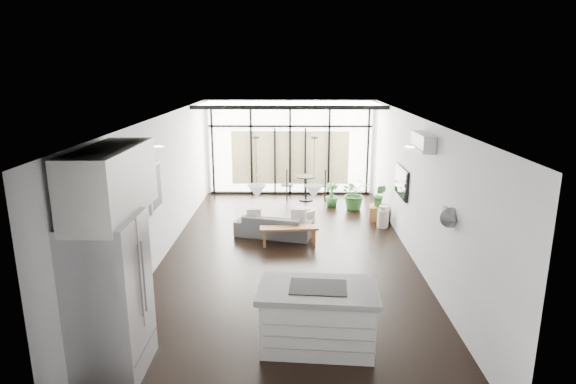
{
  "coord_description": "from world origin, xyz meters",
  "views": [
    {
      "loc": [
        0.13,
        -9.19,
        3.71
      ],
      "look_at": [
        0.0,
        0.3,
        1.25
      ],
      "focal_mm": 30.0,
      "sensor_mm": 36.0,
      "label": 1
    }
  ],
  "objects_px": {
    "pouf": "(304,218)",
    "island": "(318,317)",
    "fridge": "(110,297)",
    "sofa": "(274,222)",
    "milk_can": "(383,217)",
    "tv": "(402,182)",
    "console_bench": "(289,236)"
  },
  "relations": [
    {
      "from": "fridge",
      "to": "sofa",
      "type": "distance_m",
      "value": 5.37
    },
    {
      "from": "console_bench",
      "to": "tv",
      "type": "height_order",
      "value": "tv"
    },
    {
      "from": "pouf",
      "to": "tv",
      "type": "bearing_deg",
      "value": -22.18
    },
    {
      "from": "console_bench",
      "to": "milk_can",
      "type": "height_order",
      "value": "milk_can"
    },
    {
      "from": "pouf",
      "to": "milk_can",
      "type": "height_order",
      "value": "milk_can"
    },
    {
      "from": "island",
      "to": "milk_can",
      "type": "relative_size",
      "value": 3.01
    },
    {
      "from": "island",
      "to": "fridge",
      "type": "distance_m",
      "value": 2.69
    },
    {
      "from": "fridge",
      "to": "sofa",
      "type": "height_order",
      "value": "fridge"
    },
    {
      "from": "island",
      "to": "pouf",
      "type": "relative_size",
      "value": 3.03
    },
    {
      "from": "tv",
      "to": "pouf",
      "type": "bearing_deg",
      "value": 157.82
    },
    {
      "from": "pouf",
      "to": "island",
      "type": "bearing_deg",
      "value": -89.09
    },
    {
      "from": "island",
      "to": "console_bench",
      "type": "xyz_separation_m",
      "value": [
        -0.43,
        3.9,
        -0.24
      ]
    },
    {
      "from": "sofa",
      "to": "milk_can",
      "type": "relative_size",
      "value": 3.22
    },
    {
      "from": "island",
      "to": "pouf",
      "type": "height_order",
      "value": "island"
    },
    {
      "from": "fridge",
      "to": "console_bench",
      "type": "xyz_separation_m",
      "value": [
        2.13,
        4.46,
        -0.8
      ]
    },
    {
      "from": "tv",
      "to": "island",
      "type": "bearing_deg",
      "value": -114.99
    },
    {
      "from": "pouf",
      "to": "console_bench",
      "type": "bearing_deg",
      "value": -105.44
    },
    {
      "from": "island",
      "to": "sofa",
      "type": "bearing_deg",
      "value": 104.29
    },
    {
      "from": "milk_can",
      "to": "tv",
      "type": "distance_m",
      "value": 1.32
    },
    {
      "from": "console_bench",
      "to": "island",
      "type": "bearing_deg",
      "value": -88.63
    },
    {
      "from": "sofa",
      "to": "pouf",
      "type": "distance_m",
      "value": 1.01
    },
    {
      "from": "console_bench",
      "to": "milk_can",
      "type": "bearing_deg",
      "value": 23.53
    },
    {
      "from": "console_bench",
      "to": "milk_can",
      "type": "distance_m",
      "value": 2.54
    },
    {
      "from": "sofa",
      "to": "tv",
      "type": "relative_size",
      "value": 1.55
    },
    {
      "from": "fridge",
      "to": "tv",
      "type": "bearing_deg",
      "value": 46.83
    },
    {
      "from": "island",
      "to": "console_bench",
      "type": "bearing_deg",
      "value": 100.63
    },
    {
      "from": "island",
      "to": "pouf",
      "type": "distance_m",
      "value": 5.17
    },
    {
      "from": "pouf",
      "to": "milk_can",
      "type": "bearing_deg",
      "value": -1.74
    },
    {
      "from": "island",
      "to": "tv",
      "type": "relative_size",
      "value": 1.45
    },
    {
      "from": "sofa",
      "to": "island",
      "type": "bearing_deg",
      "value": 114.74
    },
    {
      "from": "milk_can",
      "to": "tv",
      "type": "bearing_deg",
      "value": -75.22
    },
    {
      "from": "pouf",
      "to": "milk_can",
      "type": "distance_m",
      "value": 1.88
    }
  ]
}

